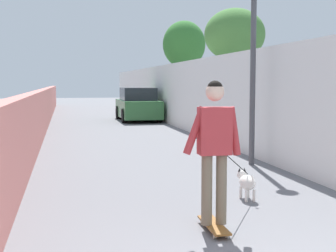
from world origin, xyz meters
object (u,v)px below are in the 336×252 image
object	(u,v)px
lamp_post	(253,39)
skateboard	(214,225)
tree_right_near	(184,45)
person_skateboarder	(214,141)
car_near	(138,105)
dog	(247,182)
tree_right_mid	(235,37)

from	to	relation	value
lamp_post	skateboard	world-z (taller)	lamp_post
tree_right_near	person_skateboarder	bearing A→B (deg)	167.20
person_skateboarder	car_near	distance (m)	16.93
tree_right_near	dog	bearing A→B (deg)	169.55
tree_right_mid	person_skateboarder	size ratio (longest dim) A/B	2.51
car_near	lamp_post	bearing A→B (deg)	-177.26
person_skateboarder	tree_right_near	bearing A→B (deg)	-12.80
skateboard	dog	bearing A→B (deg)	-34.63
tree_right_mid	person_skateboarder	xyz separation A→B (m)	(-10.43, 4.02, -2.26)
lamp_post	car_near	bearing A→B (deg)	2.74
lamp_post	skateboard	bearing A→B (deg)	152.75
tree_right_near	skateboard	world-z (taller)	tree_right_near
car_near	tree_right_mid	bearing A→B (deg)	-159.56
person_skateboarder	skateboard	bearing A→B (deg)	3.58
person_skateboarder	dog	xyz separation A→B (m)	(1.39, -0.96, -0.82)
tree_right_mid	lamp_post	size ratio (longest dim) A/B	1.11
dog	car_near	world-z (taller)	car_near
tree_right_near	dog	world-z (taller)	tree_right_near
tree_right_near	skateboard	size ratio (longest dim) A/B	5.75
tree_right_near	lamp_post	distance (m)	12.23
tree_right_near	tree_right_mid	distance (m)	6.01
tree_right_mid	dog	distance (m)	10.02
tree_right_near	tree_right_mid	size ratio (longest dim) A/B	1.07
car_near	tree_right_near	bearing A→B (deg)	-101.43
tree_right_near	lamp_post	size ratio (longest dim) A/B	1.19
tree_right_mid	dog	bearing A→B (deg)	161.29
skateboard	car_near	world-z (taller)	car_near
skateboard	dog	distance (m)	1.70
tree_right_near	tree_right_mid	bearing A→B (deg)	-177.26
tree_right_near	person_skateboarder	world-z (taller)	tree_right_near
tree_right_mid	skateboard	world-z (taller)	tree_right_mid
tree_right_near	person_skateboarder	distance (m)	17.02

